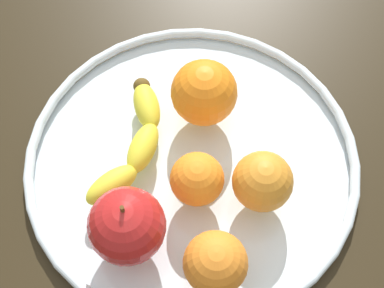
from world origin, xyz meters
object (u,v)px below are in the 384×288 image
Objects in this scene: apple at (127,226)px; orange_front_right at (197,179)px; orange_front_left at (215,263)px; orange_back_right at (204,93)px; orange_back_left at (263,182)px; fruit_bowl at (192,160)px; banana at (135,142)px.

orange_front_right is (9.05, -2.28, -1.09)cm from apple.
orange_front_left is 9.72cm from orange_front_right.
orange_back_left is at bearing -113.96° from orange_back_right.
orange_front_right is at bearing 123.30° from orange_back_left.
orange_back_left is at bearing -85.46° from fruit_bowl.
apple is (-12.24, -0.82, 4.99)cm from fruit_bowl.
orange_back_left is at bearing -93.99° from banana.
orange_back_right is at bearing 10.94° from apple.
orange_back_right is (5.22, 11.75, 0.59)cm from orange_back_left.
orange_back_left is at bearing -56.70° from orange_front_right.
fruit_bowl is at bearing 46.55° from orange_front_left.
orange_front_left reaches higher than orange_front_right.
apple reaches higher than orange_back_left.
orange_front_right is at bearing -108.64° from banana.
apple is 1.34× the size of orange_back_left.
fruit_bowl is at bearing -80.57° from banana.
orange_front_right is at bearing -135.88° from fruit_bowl.
orange_back_right reaches higher than banana.
orange_front_right is (-0.02, -9.08, 1.52)cm from banana.
apple is 18.52cm from orange_back_right.
orange_back_right is at bearing 24.41° from fruit_bowl.
orange_back_right is at bearing 66.04° from orange_back_left.
apple reaches higher than orange_front_left.
orange_back_right reaches higher than orange_front_left.
orange_front_left is at bearing -140.39° from orange_back_right.
orange_back_right is at bearing 32.38° from orange_front_right.
banana is (-3.17, 5.98, 2.39)cm from fruit_bowl.
banana is 2.89× the size of orange_front_right.
apple reaches higher than fruit_bowl.
apple is at bearing -169.06° from orange_back_right.
fruit_bowl is 8.12cm from orange_back_right.
orange_back_right reaches higher than fruit_bowl.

